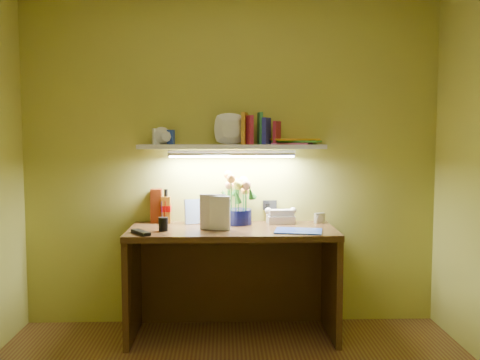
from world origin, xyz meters
name	(u,v)px	position (x,y,z in m)	size (l,w,h in m)	color
desk	(232,282)	(0.00, 1.20, 0.38)	(1.40, 0.60, 0.75)	#37200F
flower_bouquet	(237,198)	(0.04, 1.37, 0.93)	(0.23, 0.23, 0.37)	#070933
telephone	(281,215)	(0.35, 1.40, 0.81)	(0.19, 0.14, 0.11)	beige
desk_clock	(320,218)	(0.63, 1.40, 0.79)	(0.07, 0.04, 0.07)	silver
whisky_bottle	(166,206)	(-0.47, 1.43, 0.87)	(0.07, 0.07, 0.25)	#AE6013
whisky_box	(156,206)	(-0.54, 1.45, 0.87)	(0.08, 0.08, 0.24)	#5E1D06
pen_cup	(163,219)	(-0.46, 1.11, 0.83)	(0.06, 0.06, 0.15)	black
art_card	(197,211)	(-0.25, 1.40, 0.84)	(0.18, 0.04, 0.18)	silver
tv_remote	(141,232)	(-0.59, 1.00, 0.76)	(0.05, 0.19, 0.02)	black
blue_folder	(298,231)	(0.43, 1.06, 0.75)	(0.30, 0.22, 0.01)	blue
desk_book_a	(200,212)	(-0.22, 1.15, 0.87)	(0.18, 0.02, 0.24)	silver
desk_book_b	(206,213)	(-0.18, 1.15, 0.86)	(0.17, 0.02, 0.23)	white
wall_shelf	(233,141)	(0.01, 1.38, 1.34)	(1.30, 0.34, 0.25)	white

